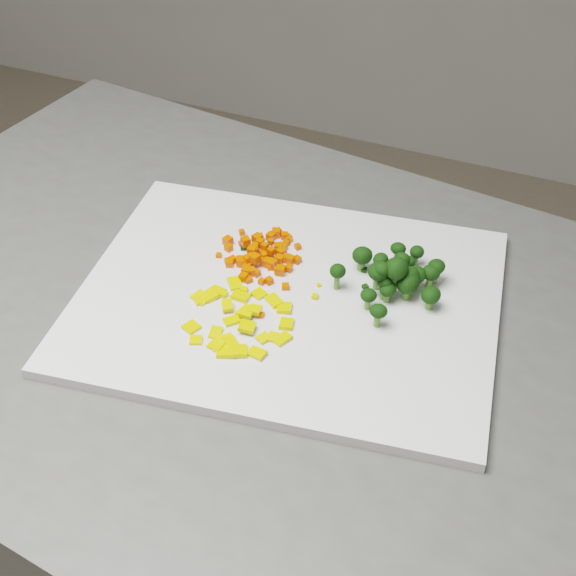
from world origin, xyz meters
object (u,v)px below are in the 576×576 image
at_px(cutting_board, 288,299).
at_px(carrot_pile, 258,248).
at_px(broccoli_pile, 391,271).
at_px(counter_block, 244,534).
at_px(pepper_pile, 243,314).

xyz_separation_m(cutting_board, carrot_pile, (-0.06, 0.05, 0.02)).
bearing_deg(carrot_pile, broccoli_pile, 0.85).
relative_size(carrot_pile, broccoli_pile, 0.83).
distance_m(counter_block, cutting_board, 0.46).
bearing_deg(counter_block, cutting_board, 20.49).
distance_m(counter_block, broccoli_pile, 0.52).
distance_m(cutting_board, broccoli_pile, 0.11).
xyz_separation_m(counter_block, broccoli_pile, (0.16, 0.07, 0.49)).
distance_m(pepper_pile, broccoli_pile, 0.16).
xyz_separation_m(cutting_board, broccoli_pile, (0.10, 0.05, 0.03)).
height_order(counter_block, broccoli_pile, broccoli_pile).
height_order(pepper_pile, broccoli_pile, broccoli_pile).
xyz_separation_m(carrot_pile, broccoli_pile, (0.15, 0.00, 0.01)).
bearing_deg(broccoli_pile, carrot_pile, -179.15).
bearing_deg(cutting_board, carrot_pile, 140.47).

